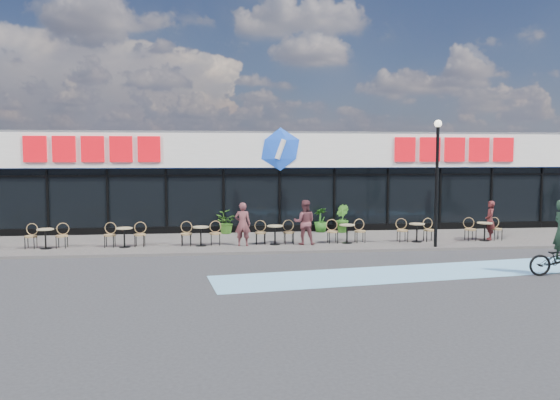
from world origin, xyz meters
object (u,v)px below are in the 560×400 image
Objects in this scene: patron_right at (305,222)px; potted_plant_right at (342,219)px; potted_plant_mid at (321,220)px; lamp_post at (437,171)px; potted_plant_left at (225,222)px; patron_left at (243,224)px; pedestrian_a at (490,220)px.

potted_plant_right is at bearing -116.02° from patron_right.
patron_right reaches higher than potted_plant_mid.
lamp_post is at bearing -57.72° from potted_plant_right.
patron_left is at bearing -79.29° from potted_plant_left.
lamp_post is 2.86× the size of patron_left.
patron_left reaches higher than potted_plant_mid.
potted_plant_mid is 0.68× the size of pedestrian_a.
potted_plant_left is 0.59× the size of patron_right.
patron_right is (-1.27, -3.33, 0.32)m from potted_plant_mid.
patron_right is at bearing 167.58° from lamp_post.
pedestrian_a is (10.70, -2.98, 0.29)m from potted_plant_left.
patron_left is at bearing -137.23° from potted_plant_mid.
patron_right reaches higher than patron_left.
potted_plant_mid is 0.94m from potted_plant_right.
pedestrian_a is at bearing -25.10° from potted_plant_mid.
patron_right is at bearing -110.84° from potted_plant_mid.
patron_left is (0.63, -3.34, 0.32)m from potted_plant_left.
patron_right reaches higher than pedestrian_a.
lamp_post is at bearing 176.45° from patron_right.
potted_plant_mid is at bearing 128.99° from lamp_post.
patron_right is (-2.18, -3.12, 0.25)m from potted_plant_right.
potted_plant_left is at bearing 150.91° from lamp_post.
lamp_post is at bearing -29.09° from potted_plant_left.
patron_left is at bearing -145.20° from potted_plant_right.
pedestrian_a is (10.07, 0.37, -0.03)m from patron_left.
patron_right reaches higher than potted_plant_right.
potted_plant_right is 3.82m from patron_right.
patron_right is at bearing -124.89° from potted_plant_right.
potted_plant_right reaches higher than potted_plant_mid.
patron_left is (-7.20, 1.01, -2.02)m from lamp_post.
potted_plant_right is (5.19, -0.18, 0.11)m from potted_plant_left.
pedestrian_a reaches higher than potted_plant_left.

